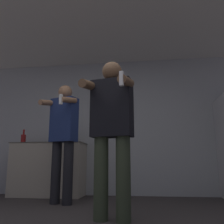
% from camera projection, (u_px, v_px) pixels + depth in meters
% --- Properties ---
extents(wall_back, '(7.00, 0.06, 2.55)m').
position_uv_depth(wall_back, '(107.00, 126.00, 4.78)').
color(wall_back, '#B2B7BC').
rests_on(wall_back, ground_plane).
extents(ceiling_slab, '(7.00, 3.30, 0.05)m').
position_uv_depth(ceiling_slab, '(93.00, 24.00, 3.68)').
color(ceiling_slab, silver).
rests_on(ceiling_slab, wall_back).
extents(counter, '(1.29, 0.57, 0.93)m').
position_uv_depth(counter, '(48.00, 169.00, 4.45)').
color(counter, '#BCB29E').
rests_on(counter, ground_plane).
extents(bottle_red_label, '(0.08, 0.08, 0.24)m').
position_uv_depth(bottle_red_label, '(60.00, 138.00, 4.56)').
color(bottle_red_label, maroon).
rests_on(bottle_red_label, counter).
extents(bottle_brown_liquor, '(0.07, 0.07, 0.30)m').
position_uv_depth(bottle_brown_liquor, '(52.00, 137.00, 4.59)').
color(bottle_brown_liquor, black).
rests_on(bottle_brown_liquor, counter).
extents(bottle_short_whiskey, '(0.08, 0.08, 0.34)m').
position_uv_depth(bottle_short_whiskey, '(72.00, 136.00, 4.54)').
color(bottle_short_whiskey, '#563314').
rests_on(bottle_short_whiskey, counter).
extents(bottle_clear_vodka, '(0.09, 0.09, 0.27)m').
position_uv_depth(bottle_clear_vodka, '(23.00, 138.00, 4.65)').
color(bottle_clear_vodka, maroon).
rests_on(bottle_clear_vodka, counter).
extents(person_woman_foreground, '(0.55, 0.51, 1.64)m').
position_uv_depth(person_woman_foreground, '(112.00, 127.00, 2.59)').
color(person_woman_foreground, '#38422D').
rests_on(person_woman_foreground, ground_plane).
extents(person_man_side, '(0.53, 0.55, 1.73)m').
position_uv_depth(person_man_side, '(63.00, 134.00, 3.65)').
color(person_man_side, black).
rests_on(person_man_side, ground_plane).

